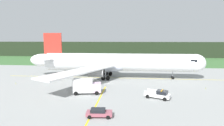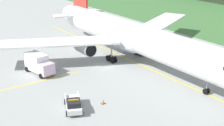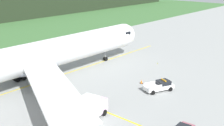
{
  "view_description": "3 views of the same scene",
  "coord_description": "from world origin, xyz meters",
  "px_view_note": "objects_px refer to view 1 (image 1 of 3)",
  "views": [
    {
      "loc": [
        5.85,
        -51.05,
        12.48
      ],
      "look_at": [
        -0.16,
        6.7,
        4.71
      ],
      "focal_mm": 29.46,
      "sensor_mm": 36.0,
      "label": 1
    },
    {
      "loc": [
        49.37,
        -32.71,
        22.35
      ],
      "look_at": [
        5.26,
        -2.02,
        2.78
      ],
      "focal_mm": 54.06,
      "sensor_mm": 36.0,
      "label": 2
    },
    {
      "loc": [
        -30.25,
        -38.68,
        20.2
      ],
      "look_at": [
        8.3,
        -4.9,
        4.2
      ],
      "focal_mm": 47.71,
      "sensor_mm": 36.0,
      "label": 3
    }
  ],
  "objects_px": {
    "airliner": "(115,63)",
    "apron_cone": "(159,91)",
    "staff_car": "(99,112)",
    "catering_truck": "(86,86)",
    "ops_pickup_truck": "(158,94)"
  },
  "relations": [
    {
      "from": "airliner",
      "to": "apron_cone",
      "type": "height_order",
      "value": "airliner"
    },
    {
      "from": "airliner",
      "to": "staff_car",
      "type": "relative_size",
      "value": 13.0
    },
    {
      "from": "catering_truck",
      "to": "staff_car",
      "type": "xyz_separation_m",
      "value": [
        5.02,
        -11.97,
        -1.1
      ]
    },
    {
      "from": "catering_truck",
      "to": "apron_cone",
      "type": "distance_m",
      "value": 16.89
    },
    {
      "from": "catering_truck",
      "to": "staff_car",
      "type": "distance_m",
      "value": 13.02
    },
    {
      "from": "airliner",
      "to": "catering_truck",
      "type": "relative_size",
      "value": 8.51
    },
    {
      "from": "airliner",
      "to": "apron_cone",
      "type": "distance_m",
      "value": 19.33
    },
    {
      "from": "ops_pickup_truck",
      "to": "catering_truck",
      "type": "bearing_deg",
      "value": 173.79
    },
    {
      "from": "staff_car",
      "to": "apron_cone",
      "type": "bearing_deg",
      "value": 51.79
    },
    {
      "from": "staff_car",
      "to": "airliner",
      "type": "bearing_deg",
      "value": 89.86
    },
    {
      "from": "airliner",
      "to": "ops_pickup_truck",
      "type": "distance_m",
      "value": 22.46
    },
    {
      "from": "airliner",
      "to": "ops_pickup_truck",
      "type": "bearing_deg",
      "value": -60.9
    },
    {
      "from": "airliner",
      "to": "catering_truck",
      "type": "height_order",
      "value": "airliner"
    },
    {
      "from": "ops_pickup_truck",
      "to": "apron_cone",
      "type": "bearing_deg",
      "value": 80.32
    },
    {
      "from": "airliner",
      "to": "staff_car",
      "type": "xyz_separation_m",
      "value": [
        -0.07,
        -29.56,
        -4.22
      ]
    }
  ]
}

